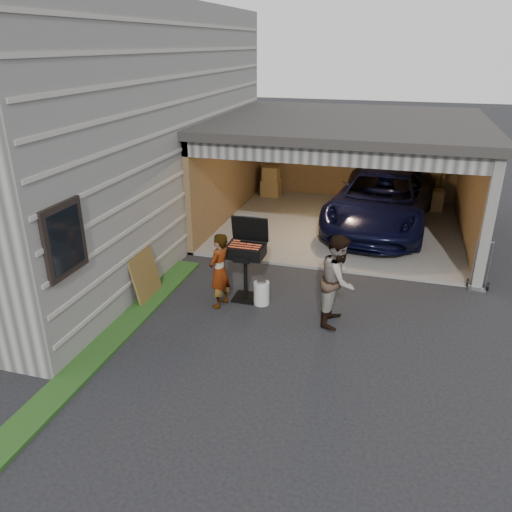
# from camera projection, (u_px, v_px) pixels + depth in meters

# --- Properties ---
(ground) EXTENTS (80.00, 80.00, 0.00)m
(ground) POSITION_uv_depth(u_px,v_px,m) (244.00, 352.00, 8.13)
(ground) COLOR black
(ground) RESTS_ON ground
(house) EXTENTS (7.00, 11.00, 5.50)m
(house) POSITION_uv_depth(u_px,v_px,m) (56.00, 127.00, 12.11)
(house) COLOR #474744
(house) RESTS_ON ground
(groundcover_strip) EXTENTS (0.50, 8.00, 0.06)m
(groundcover_strip) POSITION_uv_depth(u_px,v_px,m) (88.00, 363.00, 7.81)
(groundcover_strip) COLOR #193814
(groundcover_strip) RESTS_ON ground
(garage) EXTENTS (6.80, 6.30, 2.90)m
(garage) POSITION_uv_depth(u_px,v_px,m) (347.00, 156.00, 13.20)
(garage) COLOR #605E59
(garage) RESTS_ON ground
(minivan) EXTENTS (2.91, 5.48, 1.47)m
(minivan) POSITION_uv_depth(u_px,v_px,m) (381.00, 202.00, 13.28)
(minivan) COLOR black
(minivan) RESTS_ON ground
(woman) EXTENTS (0.46, 0.60, 1.46)m
(woman) POSITION_uv_depth(u_px,v_px,m) (219.00, 271.00, 9.28)
(woman) COLOR #ADB9D9
(woman) RESTS_ON ground
(man) EXTENTS (0.69, 0.85, 1.66)m
(man) POSITION_uv_depth(u_px,v_px,m) (338.00, 280.00, 8.69)
(man) COLOR #412E19
(man) RESTS_ON ground
(bbq_grill) EXTENTS (0.72, 0.63, 1.60)m
(bbq_grill) POSITION_uv_depth(u_px,v_px,m) (246.00, 253.00, 9.48)
(bbq_grill) COLOR black
(bbq_grill) RESTS_ON ground
(propane_tank) EXTENTS (0.33, 0.33, 0.45)m
(propane_tank) POSITION_uv_depth(u_px,v_px,m) (262.00, 293.00, 9.55)
(propane_tank) COLOR silver
(propane_tank) RESTS_ON ground
(plywood_panel) EXTENTS (0.24, 0.86, 0.95)m
(plywood_panel) POSITION_uv_depth(u_px,v_px,m) (145.00, 276.00, 9.68)
(plywood_panel) COLOR brown
(plywood_panel) RESTS_ON ground
(hand_truck) EXTENTS (0.45, 0.37, 1.05)m
(hand_truck) POSITION_uv_depth(u_px,v_px,m) (478.00, 280.00, 10.12)
(hand_truck) COLOR slate
(hand_truck) RESTS_ON ground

